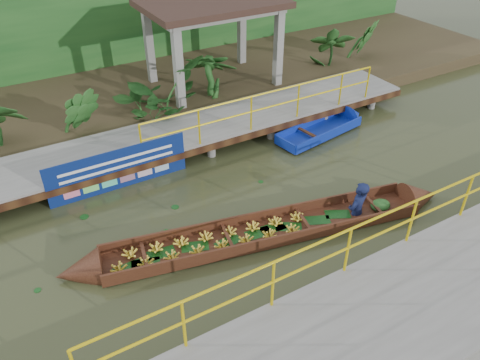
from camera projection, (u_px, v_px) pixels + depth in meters
ground at (227, 220)px, 10.81m from camera, size 80.00×80.00×0.00m
land_strip at (121, 94)px, 16.01m from camera, size 30.00×8.00×0.45m
far_dock at (168, 138)px, 12.98m from camera, size 16.00×2.06×1.66m
near_dock at (394, 322)px, 8.08m from camera, size 18.00×2.40×1.73m
pavilion at (212, 13)px, 14.93m from camera, size 4.40×3.00×3.00m
foliage_backdrop at (91, 23)px, 16.78m from camera, size 30.00×0.80×4.00m
vendor_boat at (280, 224)px, 10.32m from camera, size 8.87×2.69×2.04m
moored_blue_boat at (336, 123)px, 14.42m from camera, size 3.40×1.35×0.79m
blue_banner at (119, 169)px, 11.56m from camera, size 3.53×0.04×1.10m
tropical_plants at (208, 78)px, 14.86m from camera, size 14.09×1.09×1.37m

